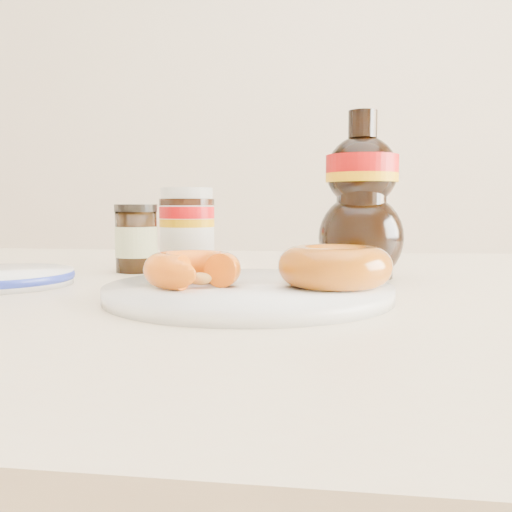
# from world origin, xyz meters

# --- Properties ---
(dining_table) EXTENTS (1.40, 0.90, 0.75)m
(dining_table) POSITION_xyz_m (0.00, 0.10, 0.67)
(dining_table) COLOR beige
(dining_table) RESTS_ON ground
(plate) EXTENTS (0.26, 0.26, 0.01)m
(plate) POSITION_xyz_m (0.06, -0.00, 0.76)
(plate) COLOR white
(plate) RESTS_ON dining_table
(donut_bitten) EXTENTS (0.11, 0.11, 0.03)m
(donut_bitten) POSITION_xyz_m (0.01, -0.02, 0.78)
(donut_bitten) COLOR orange
(donut_bitten) RESTS_ON plate
(donut_whole) EXTENTS (0.11, 0.11, 0.04)m
(donut_whole) POSITION_xyz_m (0.14, -0.00, 0.78)
(donut_whole) COLOR #8E4509
(donut_whole) RESTS_ON plate
(nutella_jar) EXTENTS (0.08, 0.08, 0.11)m
(nutella_jar) POSITION_xyz_m (-0.07, 0.28, 0.81)
(nutella_jar) COLOR white
(nutella_jar) RESTS_ON dining_table
(syrup_bottle) EXTENTS (0.10, 0.09, 0.20)m
(syrup_bottle) POSITION_xyz_m (0.17, 0.17, 0.85)
(syrup_bottle) COLOR black
(syrup_bottle) RESTS_ON dining_table
(dark_jar) EXTENTS (0.05, 0.05, 0.09)m
(dark_jar) POSITION_xyz_m (-0.12, 0.19, 0.79)
(dark_jar) COLOR black
(dark_jar) RESTS_ON dining_table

